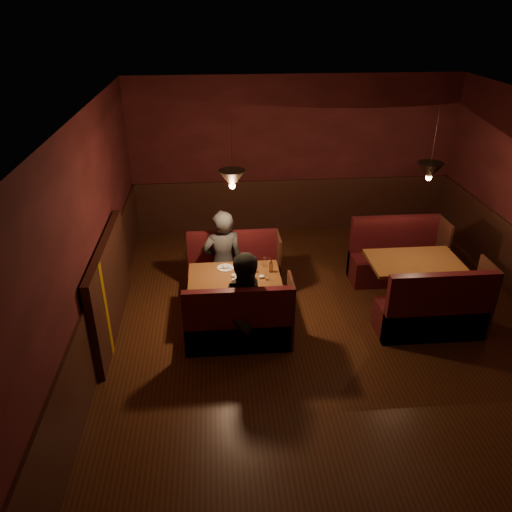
{
  "coord_description": "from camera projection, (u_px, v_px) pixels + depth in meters",
  "views": [
    {
      "loc": [
        -1.47,
        -5.42,
        4.07
      ],
      "look_at": [
        -0.96,
        0.54,
        0.95
      ],
      "focal_mm": 35.0,
      "sensor_mm": 36.0,
      "label": 1
    }
  ],
  "objects": [
    {
      "name": "diner_a",
      "position": [
        222.0,
        243.0,
        7.33
      ],
      "size": [
        0.69,
        0.52,
        1.71
      ],
      "primitive_type": "imported",
      "rotation": [
        0.0,
        0.0,
        3.32
      ],
      "color": "#343434",
      "rests_on": "ground"
    },
    {
      "name": "main_bench_far",
      "position": [
        234.0,
        273.0,
        7.66
      ],
      "size": [
        1.38,
        0.49,
        0.94
      ],
      "color": "#330B09",
      "rests_on": "ground"
    },
    {
      "name": "main_bench_near",
      "position": [
        240.0,
        327.0,
        6.4
      ],
      "size": [
        1.38,
        0.49,
        0.94
      ],
      "color": "#330B09",
      "rests_on": "ground"
    },
    {
      "name": "room",
      "position": [
        313.0,
        265.0,
        6.32
      ],
      "size": [
        6.02,
        7.02,
        2.92
      ],
      "color": "#3E1F10",
      "rests_on": "ground"
    },
    {
      "name": "second_bench_near",
      "position": [
        434.0,
        314.0,
        6.62
      ],
      "size": [
        1.43,
        0.54,
        1.02
      ],
      "color": "#330B09",
      "rests_on": "ground"
    },
    {
      "name": "second_bench_far",
      "position": [
        395.0,
        260.0,
        7.98
      ],
      "size": [
        1.43,
        0.54,
        1.02
      ],
      "color": "#330B09",
      "rests_on": "ground"
    },
    {
      "name": "diner_b",
      "position": [
        249.0,
        290.0,
        6.19
      ],
      "size": [
        0.93,
        0.79,
        1.67
      ],
      "primitive_type": "imported",
      "rotation": [
        0.0,
        0.0,
        0.22
      ],
      "color": "black",
      "rests_on": "ground"
    },
    {
      "name": "second_table",
      "position": [
        413.0,
        272.0,
        7.2
      ],
      "size": [
        1.29,
        0.83,
        0.73
      ],
      "color": "brown",
      "rests_on": "ground"
    },
    {
      "name": "main_table",
      "position": [
        235.0,
        284.0,
        6.93
      ],
      "size": [
        1.26,
        0.76,
        0.88
      ],
      "color": "brown",
      "rests_on": "ground"
    }
  ]
}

